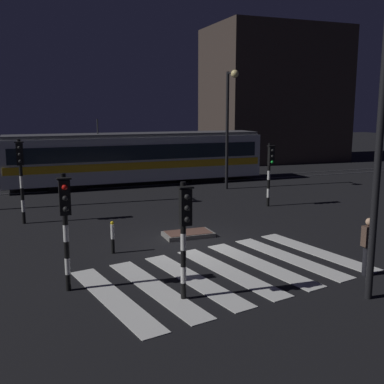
% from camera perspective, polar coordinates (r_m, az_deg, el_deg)
% --- Properties ---
extents(ground_plane, '(120.00, 120.00, 0.00)m').
position_cam_1_polar(ground_plane, '(16.74, -0.09, -6.36)').
color(ground_plane, black).
extents(rail_near, '(80.00, 0.12, 0.03)m').
position_cam_1_polar(rail_near, '(28.65, -9.11, 0.57)').
color(rail_near, '#59595E').
rests_on(rail_near, ground).
extents(rail_far, '(80.00, 0.12, 0.03)m').
position_cam_1_polar(rail_far, '(30.04, -9.67, 1.00)').
color(rail_far, '#59595E').
rests_on(rail_far, ground).
extents(crosswalk_zebra, '(8.82, 6.27, 0.02)m').
position_cam_1_polar(crosswalk_zebra, '(14.01, 4.51, -9.74)').
color(crosswalk_zebra, silver).
rests_on(crosswalk_zebra, ground).
extents(traffic_island, '(1.84, 1.03, 0.18)m').
position_cam_1_polar(traffic_island, '(17.61, -0.47, -5.21)').
color(traffic_island, slate).
rests_on(traffic_island, ground).
extents(traffic_light_kerb_mid_left, '(0.36, 0.42, 3.03)m').
position_cam_1_polar(traffic_light_kerb_mid_left, '(11.40, -0.93, -3.95)').
color(traffic_light_kerb_mid_left, black).
rests_on(traffic_light_kerb_mid_left, ground).
extents(traffic_light_corner_far_left, '(0.36, 0.42, 3.55)m').
position_cam_1_polar(traffic_light_corner_far_left, '(20.30, -20.34, 2.70)').
color(traffic_light_corner_far_left, black).
rests_on(traffic_light_corner_far_left, ground).
extents(traffic_light_corner_near_left, '(0.36, 0.42, 3.16)m').
position_cam_1_polar(traffic_light_corner_near_left, '(12.37, -15.33, -2.76)').
color(traffic_light_corner_near_left, black).
rests_on(traffic_light_corner_near_left, ground).
extents(traffic_light_corner_far_right, '(0.36, 0.42, 3.11)m').
position_cam_1_polar(traffic_light_corner_far_right, '(22.85, 9.58, 3.26)').
color(traffic_light_corner_far_right, black).
rests_on(traffic_light_corner_far_right, ground).
extents(street_lamp_trackside_right, '(0.44, 1.21, 6.90)m').
position_cam_1_polar(street_lamp_trackside_right, '(27.27, 4.60, 9.43)').
color(street_lamp_trackside_right, black).
rests_on(street_lamp_trackside_right, ground).
extents(tram, '(16.28, 2.58, 4.15)m').
position_cam_1_polar(tram, '(29.42, -6.76, 4.29)').
color(tram, silver).
rests_on(tram, ground).
extents(pedestrian_waiting_at_kerb, '(0.36, 0.24, 1.71)m').
position_cam_1_polar(pedestrian_waiting_at_kerb, '(14.36, 20.82, -6.25)').
color(pedestrian_waiting_at_kerb, black).
rests_on(pedestrian_waiting_at_kerb, ground).
extents(bollard_island_edge, '(0.12, 0.12, 1.11)m').
position_cam_1_polar(bollard_island_edge, '(15.72, -9.74, -5.51)').
color(bollard_island_edge, black).
rests_on(bollard_island_edge, ground).
extents(building_backdrop, '(11.79, 8.00, 11.91)m').
position_cam_1_polar(building_backdrop, '(44.10, 10.03, 11.67)').
color(building_backdrop, '#382D28').
rests_on(building_backdrop, ground).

